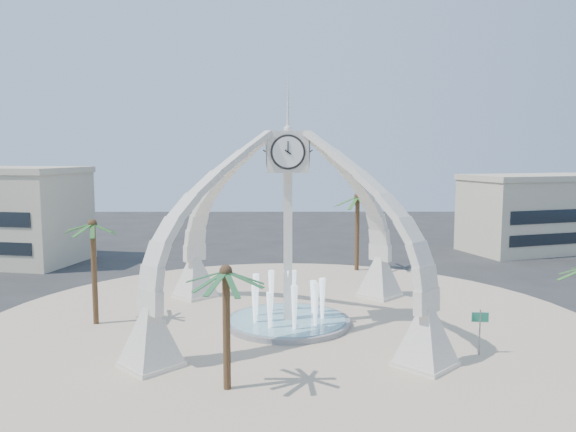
{
  "coord_description": "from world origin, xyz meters",
  "views": [
    {
      "loc": [
        -0.16,
        -34.97,
        11.0
      ],
      "look_at": [
        0.02,
        2.0,
        6.84
      ],
      "focal_mm": 35.0,
      "sensor_mm": 36.0,
      "label": 1
    }
  ],
  "objects_px": {
    "palm_north": "(358,198)",
    "street_sign": "(480,323)",
    "fountain": "(288,321)",
    "clock_tower": "(288,225)",
    "palm_south": "(226,273)",
    "palm_west": "(92,226)"
  },
  "relations": [
    {
      "from": "fountain",
      "to": "street_sign",
      "type": "xyz_separation_m",
      "value": [
        10.4,
        -5.48,
        1.55
      ]
    },
    {
      "from": "fountain",
      "to": "palm_west",
      "type": "height_order",
      "value": "palm_west"
    },
    {
      "from": "palm_north",
      "to": "palm_south",
      "type": "distance_m",
      "value": 28.28
    },
    {
      "from": "clock_tower",
      "to": "palm_north",
      "type": "bearing_deg",
      "value": 68.7
    },
    {
      "from": "clock_tower",
      "to": "palm_west",
      "type": "height_order",
      "value": "clock_tower"
    },
    {
      "from": "palm_north",
      "to": "palm_south",
      "type": "height_order",
      "value": "palm_north"
    },
    {
      "from": "fountain",
      "to": "palm_north",
      "type": "xyz_separation_m",
      "value": [
        6.54,
        16.77,
        6.57
      ]
    },
    {
      "from": "fountain",
      "to": "street_sign",
      "type": "bearing_deg",
      "value": -27.79
    },
    {
      "from": "clock_tower",
      "to": "palm_north",
      "type": "distance_m",
      "value": 18.0
    },
    {
      "from": "palm_south",
      "to": "clock_tower",
      "type": "bearing_deg",
      "value": 73.76
    },
    {
      "from": "palm_north",
      "to": "street_sign",
      "type": "relative_size",
      "value": 3.03
    },
    {
      "from": "palm_west",
      "to": "palm_north",
      "type": "height_order",
      "value": "palm_north"
    },
    {
      "from": "clock_tower",
      "to": "street_sign",
      "type": "bearing_deg",
      "value": -27.79
    },
    {
      "from": "fountain",
      "to": "palm_north",
      "type": "bearing_deg",
      "value": 68.7
    },
    {
      "from": "palm_west",
      "to": "palm_south",
      "type": "bearing_deg",
      "value": -46.77
    },
    {
      "from": "street_sign",
      "to": "palm_north",
      "type": "bearing_deg",
      "value": 103.97
    },
    {
      "from": "palm_north",
      "to": "palm_south",
      "type": "bearing_deg",
      "value": -109.46
    },
    {
      "from": "palm_south",
      "to": "street_sign",
      "type": "height_order",
      "value": "palm_south"
    },
    {
      "from": "palm_west",
      "to": "palm_north",
      "type": "xyz_separation_m",
      "value": [
        18.9,
        16.54,
        0.43
      ]
    },
    {
      "from": "palm_south",
      "to": "fountain",
      "type": "bearing_deg",
      "value": 73.76
    },
    {
      "from": "palm_north",
      "to": "street_sign",
      "type": "bearing_deg",
      "value": -80.16
    },
    {
      "from": "clock_tower",
      "to": "street_sign",
      "type": "xyz_separation_m",
      "value": [
        10.4,
        -5.48,
        -4.65
      ]
    }
  ]
}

